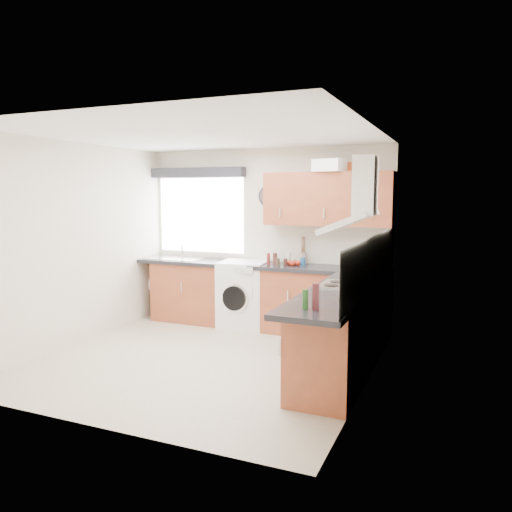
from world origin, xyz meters
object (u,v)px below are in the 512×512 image
at_px(extractor_hood, 357,203).
at_px(upper_cabinets, 328,199).
at_px(washing_machine, 244,294).
at_px(oven, 344,331).

relative_size(extractor_hood, upper_cabinets, 0.46).
bearing_deg(washing_machine, oven, -42.30).
bearing_deg(extractor_hood, oven, 180.00).
bearing_deg(upper_cabinets, washing_machine, -172.62).
distance_m(oven, upper_cabinets, 1.99).
relative_size(upper_cabinets, washing_machine, 1.83).
bearing_deg(extractor_hood, upper_cabinets, 116.13).
xyz_separation_m(extractor_hood, upper_cabinets, (-0.65, 1.33, 0.03)).
xyz_separation_m(oven, washing_machine, (-1.71, 1.18, 0.04)).
xyz_separation_m(upper_cabinets, washing_machine, (-1.16, -0.15, -1.34)).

